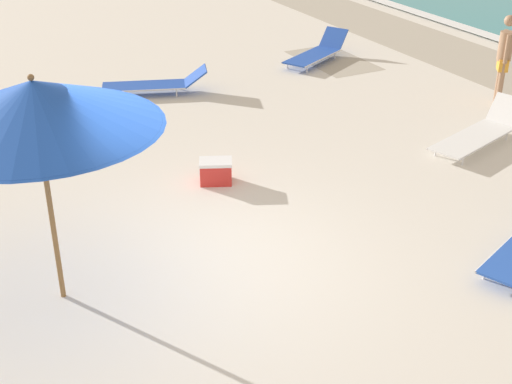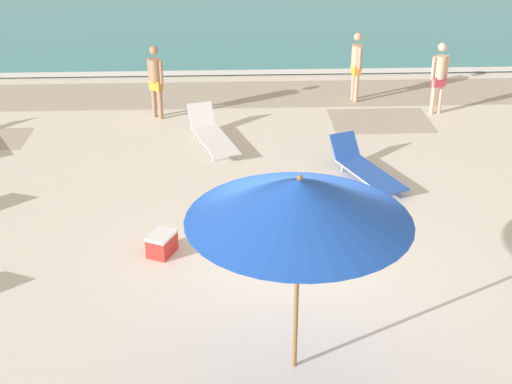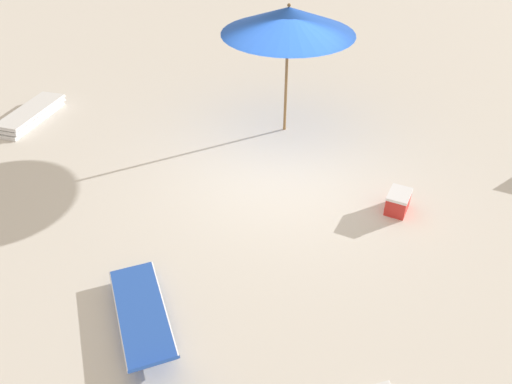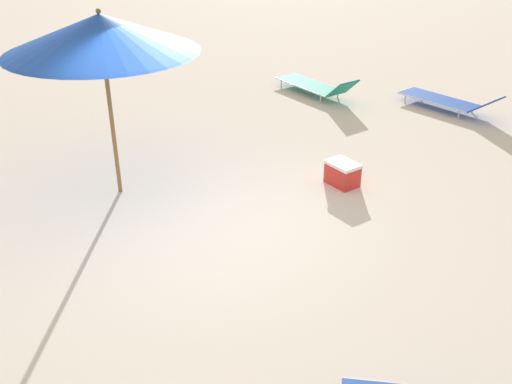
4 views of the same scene
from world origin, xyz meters
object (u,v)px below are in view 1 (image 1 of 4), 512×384
(sun_lounger_near_water_left, at_px, (17,113))
(beachgoer_shoreline_child, at_px, (504,55))
(sun_lounger_under_umbrella, at_px, (155,84))
(sun_lounger_beside_umbrella, at_px, (480,132))
(beach_umbrella, at_px, (35,105))
(cooler_box, at_px, (216,171))
(sun_lounger_mid_beach_solo, at_px, (317,52))

(sun_lounger_near_water_left, distance_m, beachgoer_shoreline_child, 9.24)
(sun_lounger_under_umbrella, relative_size, sun_lounger_beside_umbrella, 0.98)
(beach_umbrella, distance_m, cooler_box, 4.05)
(beachgoer_shoreline_child, bearing_deg, sun_lounger_mid_beach_solo, -122.14)
(sun_lounger_under_umbrella, xyz_separation_m, beachgoer_shoreline_child, (3.74, 5.75, 0.79))
(sun_lounger_beside_umbrella, relative_size, sun_lounger_near_water_left, 1.01)
(sun_lounger_near_water_left, relative_size, sun_lounger_mid_beach_solo, 1.08)
(sun_lounger_under_umbrella, height_order, sun_lounger_mid_beach_solo, sun_lounger_mid_beach_solo)
(beach_umbrella, bearing_deg, sun_lounger_beside_umbrella, 98.71)
(beachgoer_shoreline_child, bearing_deg, sun_lounger_near_water_left, -74.72)
(beach_umbrella, distance_m, beachgoer_shoreline_child, 9.63)
(cooler_box, bearing_deg, sun_lounger_beside_umbrella, -164.51)
(sun_lounger_near_water_left, distance_m, sun_lounger_mid_beach_solo, 7.01)
(sun_lounger_beside_umbrella, bearing_deg, sun_lounger_near_water_left, -141.32)
(sun_lounger_mid_beach_solo, bearing_deg, beachgoer_shoreline_child, -6.63)
(sun_lounger_beside_umbrella, height_order, cooler_box, sun_lounger_beside_umbrella)
(beach_umbrella, bearing_deg, cooler_box, 123.76)
(sun_lounger_under_umbrella, relative_size, cooler_box, 3.68)
(sun_lounger_beside_umbrella, xyz_separation_m, cooler_box, (-0.75, -4.64, -0.03))
(sun_lounger_beside_umbrella, relative_size, beachgoer_shoreline_child, 1.29)
(sun_lounger_beside_umbrella, bearing_deg, cooler_box, -116.37)
(sun_lounger_near_water_left, height_order, cooler_box, sun_lounger_near_water_left)
(sun_lounger_mid_beach_solo, bearing_deg, cooler_box, -73.32)
(beach_umbrella, distance_m, sun_lounger_under_umbrella, 7.43)
(beach_umbrella, distance_m, sun_lounger_near_water_left, 6.22)
(beach_umbrella, xyz_separation_m, sun_lounger_beside_umbrella, (-1.15, 7.48, -2.15))
(sun_lounger_under_umbrella, bearing_deg, beachgoer_shoreline_child, 76.85)
(beachgoer_shoreline_child, xyz_separation_m, cooler_box, (0.58, -6.36, -0.81))
(sun_lounger_beside_umbrella, bearing_deg, sun_lounger_mid_beach_solo, 161.74)
(sun_lounger_under_umbrella, xyz_separation_m, sun_lounger_beside_umbrella, (5.07, 4.03, 0.01))
(sun_lounger_under_umbrella, relative_size, beachgoer_shoreline_child, 1.25)
(beach_umbrella, relative_size, sun_lounger_under_umbrella, 1.22)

